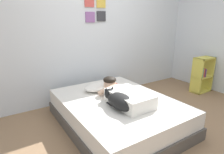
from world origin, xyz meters
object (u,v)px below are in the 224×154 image
at_px(dog, 119,100).
at_px(cell_phone, 111,104).
at_px(coffee_cup, 114,85).
at_px(bookshelf, 202,74).
at_px(bed, 117,112).
at_px(person_lying, 123,94).
at_px(pillow, 99,87).

distance_m(dog, cell_phone, 0.19).
distance_m(coffee_cup, cell_phone, 0.68).
distance_m(dog, bookshelf, 2.42).
bearing_deg(dog, bed, 61.85).
distance_m(person_lying, coffee_cup, 0.60).
bearing_deg(coffee_cup, bed, -118.56).
xyz_separation_m(bed, pillow, (-0.02, 0.47, 0.25)).
xyz_separation_m(pillow, dog, (-0.10, -0.71, 0.05)).
xyz_separation_m(pillow, coffee_cup, (0.27, -0.02, -0.02)).
distance_m(bed, bookshelf, 2.27).
height_order(coffee_cup, cell_phone, coffee_cup).
relative_size(bed, coffee_cup, 15.42).
bearing_deg(pillow, person_lying, -83.59).
bearing_deg(dog, cell_phone, 102.88).
distance_m(coffee_cup, bookshelf, 2.04).
relative_size(bed, bookshelf, 2.57).
bearing_deg(person_lying, bookshelf, 5.52).
relative_size(person_lying, coffee_cup, 7.36).
distance_m(pillow, person_lying, 0.58).
distance_m(bed, person_lying, 0.32).
height_order(pillow, person_lying, person_lying).
height_order(dog, cell_phone, dog).
xyz_separation_m(bed, dog, (-0.13, -0.24, 0.30)).
distance_m(dog, coffee_cup, 0.79).
bearing_deg(cell_phone, bookshelf, 4.75).
bearing_deg(person_lying, pillow, 96.41).
distance_m(pillow, dog, 0.72).
xyz_separation_m(person_lying, bookshelf, (2.22, 0.21, -0.11)).
relative_size(person_lying, dog, 1.60).
bearing_deg(person_lying, cell_phone, 176.22).
bearing_deg(bookshelf, bed, -177.00).
distance_m(bed, coffee_cup, 0.57).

